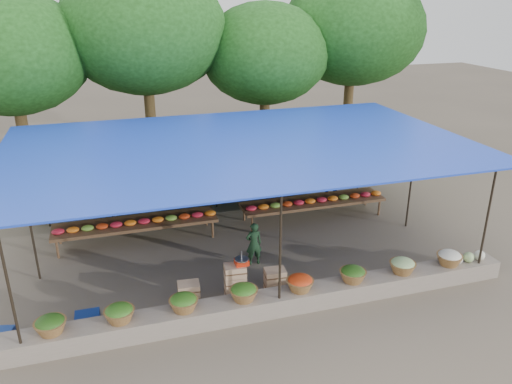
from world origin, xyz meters
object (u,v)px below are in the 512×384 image
object	(u,v)px
weighing_scale	(242,261)
vendor_seated	(254,244)
blue_crate_back	(88,319)
crate_counter	(234,284)

from	to	relation	value
weighing_scale	vendor_seated	xyz separation A→B (m)	(0.64, 1.24, -0.30)
weighing_scale	vendor_seated	size ratio (longest dim) A/B	0.29
vendor_seated	blue_crate_back	world-z (taller)	vendor_seated
crate_counter	weighing_scale	xyz separation A→B (m)	(0.17, 0.00, 0.53)
vendor_seated	crate_counter	bearing A→B (deg)	56.12
weighing_scale	blue_crate_back	size ratio (longest dim) A/B	0.67
vendor_seated	blue_crate_back	distance (m)	4.07
crate_counter	vendor_seated	bearing A→B (deg)	56.74
crate_counter	blue_crate_back	size ratio (longest dim) A/B	5.07
weighing_scale	blue_crate_back	bearing A→B (deg)	-177.57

